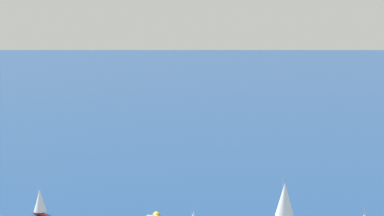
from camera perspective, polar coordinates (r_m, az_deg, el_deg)
sailboat_mid_cluster at (r=222.10m, az=-11.39°, el=-6.96°), size 3.68×6.63×8.53m
sailboat_outer_ring_a at (r=213.46m, az=6.99°, el=-7.00°), size 6.80×9.75×12.20m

